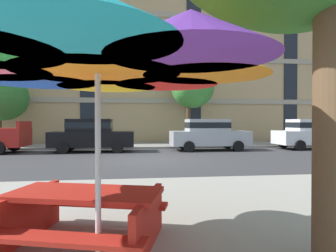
# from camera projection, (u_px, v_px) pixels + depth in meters

# --- Properties ---
(ground_plane) EXTENTS (120.00, 120.00, 0.00)m
(ground_plane) POSITION_uv_depth(u_px,v_px,m) (149.00, 160.00, 11.97)
(ground_plane) COLOR #38383A
(sidewalk_far) EXTENTS (56.00, 3.60, 0.12)m
(sidewalk_far) POSITION_uv_depth(u_px,v_px,m) (143.00, 145.00, 18.72)
(sidewalk_far) COLOR gray
(sidewalk_far) RESTS_ON ground
(apartment_building) EXTENTS (46.72, 12.08, 12.80)m
(apartment_building) POSITION_uv_depth(u_px,v_px,m) (140.00, 72.00, 26.76)
(apartment_building) COLOR tan
(apartment_building) RESTS_ON ground
(sedan_black) EXTENTS (4.40, 1.98, 1.78)m
(sedan_black) POSITION_uv_depth(u_px,v_px,m) (92.00, 134.00, 15.28)
(sedan_black) COLOR black
(sedan_black) RESTS_ON ground
(sedan_silver) EXTENTS (4.40, 1.98, 1.78)m
(sedan_silver) POSITION_uv_depth(u_px,v_px,m) (209.00, 134.00, 16.08)
(sedan_silver) COLOR #A8AAB2
(sedan_silver) RESTS_ON ground
(sedan_white) EXTENTS (4.40, 1.98, 1.78)m
(sedan_white) POSITION_uv_depth(u_px,v_px,m) (312.00, 133.00, 16.86)
(sedan_white) COLOR silver
(sedan_white) RESTS_ON ground
(street_tree_middle) EXTENTS (2.98, 3.05, 5.55)m
(street_tree_middle) POSITION_uv_depth(u_px,v_px,m) (191.00, 89.00, 19.27)
(street_tree_middle) COLOR #4C3823
(street_tree_middle) RESTS_ON ground
(patio_umbrella) EXTENTS (3.63, 3.63, 2.56)m
(patio_umbrella) POSITION_uv_depth(u_px,v_px,m) (98.00, 54.00, 2.88)
(patio_umbrella) COLOR silver
(patio_umbrella) RESTS_ON ground
(picnic_table) EXTENTS (2.14, 1.95, 0.77)m
(picnic_table) POSITION_uv_depth(u_px,v_px,m) (85.00, 214.00, 3.43)
(picnic_table) COLOR red
(picnic_table) RESTS_ON ground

